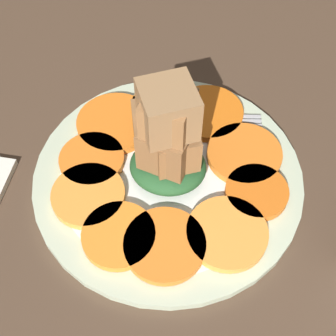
{
  "coord_description": "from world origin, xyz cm",
  "views": [
    {
      "loc": [
        -4.96,
        27.14,
        43.44
      ],
      "look_at": [
        0.0,
        0.0,
        4.1
      ],
      "focal_mm": 50.0,
      "sensor_mm": 36.0,
      "label": 1
    }
  ],
  "objects": [
    {
      "name": "carrot_slice_7",
      "position": [
        -1.2,
        8.32,
        3.55
      ],
      "size": [
        7.77,
        7.77,
        0.9
      ],
      "primitive_type": "cylinder",
      "color": "orange",
      "rests_on": "plate"
    },
    {
      "name": "carrot_slice_2",
      "position": [
        2.42,
        -8.72,
        3.55
      ],
      "size": [
        6.84,
        6.84,
        0.9
      ],
      "primitive_type": "cylinder",
      "color": "orange",
      "rests_on": "plate"
    },
    {
      "name": "table_slab",
      "position": [
        0.0,
        0.0,
        1.0
      ],
      "size": [
        120.0,
        120.0,
        2.0
      ],
      "primitive_type": "cube",
      "color": "#4C3828",
      "rests_on": "ground"
    },
    {
      "name": "carrot_slice_6",
      "position": [
        3.27,
        8.13,
        3.55
      ],
      "size": [
        7.06,
        7.06,
        0.9
      ],
      "primitive_type": "cylinder",
      "color": "orange",
      "rests_on": "plate"
    },
    {
      "name": "carrot_slice_1",
      "position": [
        -3.04,
        -8.75,
        3.55
      ],
      "size": [
        7.99,
        7.99,
        0.9
      ],
      "primitive_type": "cylinder",
      "color": "orange",
      "rests_on": "plate"
    },
    {
      "name": "plate",
      "position": [
        0.0,
        0.0,
        2.52
      ],
      "size": [
        28.22,
        28.22,
        1.05
      ],
      "color": "beige",
      "rests_on": "table_slab"
    },
    {
      "name": "center_pile",
      "position": [
        0.15,
        -0.23,
        8.56
      ],
      "size": [
        8.13,
        7.84,
        12.21
      ],
      "color": "#235128",
      "rests_on": "plate"
    },
    {
      "name": "carrot_slice_4",
      "position": [
        8.18,
        -0.27,
        3.55
      ],
      "size": [
        6.88,
        6.88,
        0.9
      ],
      "primitive_type": "cylinder",
      "color": "orange",
      "rests_on": "plate"
    },
    {
      "name": "carrot_slice_3",
      "position": [
        7.03,
        -5.37,
        3.55
      ],
      "size": [
        8.51,
        8.51,
        0.9
      ],
      "primitive_type": "cylinder",
      "color": "orange",
      "rests_on": "plate"
    },
    {
      "name": "carrot_slice_5",
      "position": [
        7.33,
        4.33,
        3.55
      ],
      "size": [
        7.41,
        7.41,
        0.9
      ],
      "primitive_type": "cylinder",
      "color": "orange",
      "rests_on": "plate"
    },
    {
      "name": "carrot_slice_8",
      "position": [
        -6.81,
        6.05,
        3.55
      ],
      "size": [
        7.81,
        7.81,
        0.9
      ],
      "primitive_type": "cylinder",
      "color": "#F9953A",
      "rests_on": "plate"
    },
    {
      "name": "fork",
      "position": [
        -0.38,
        -7.02,
        3.3
      ],
      "size": [
        18.79,
        4.66,
        0.4
      ],
      "rotation": [
        0.0,
        0.0,
        0.16
      ],
      "color": "#B2B2B7",
      "rests_on": "plate"
    },
    {
      "name": "carrot_slice_9",
      "position": [
        -9.25,
        0.9,
        3.55
      ],
      "size": [
        6.38,
        6.38,
        0.9
      ],
      "primitive_type": "cylinder",
      "color": "orange",
      "rests_on": "plate"
    },
    {
      "name": "carrot_slice_0",
      "position": [
        -7.61,
        -3.64,
        3.55
      ],
      "size": [
        8.0,
        8.0,
        0.9
      ],
      "primitive_type": "cylinder",
      "color": "orange",
      "rests_on": "plate"
    }
  ]
}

